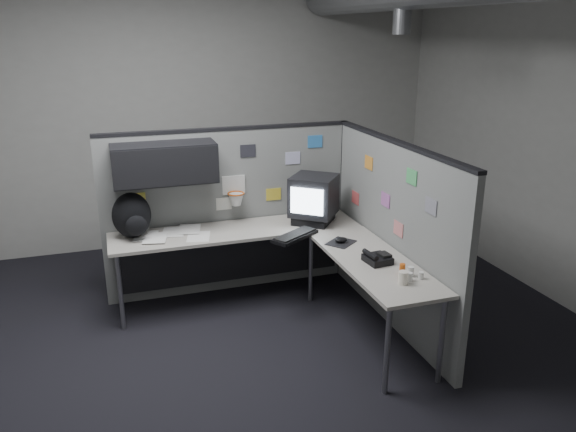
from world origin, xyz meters
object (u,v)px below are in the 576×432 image
object	(u,v)px
monitor	(314,199)
phone	(377,258)
backpack	(132,216)
keyboard	(295,236)
desk	(270,248)

from	to	relation	value
monitor	phone	size ratio (longest dim) A/B	2.56
backpack	keyboard	bearing A→B (deg)	-10.14
monitor	phone	xyz separation A→B (m)	(0.13, -1.09, -0.20)
desk	backpack	world-z (taller)	backpack
desk	monitor	world-z (taller)	monitor
desk	monitor	xyz separation A→B (m)	(0.51, 0.26, 0.35)
desk	keyboard	xyz separation A→B (m)	(0.20, -0.10, 0.14)
monitor	keyboard	bearing A→B (deg)	-137.22
phone	keyboard	bearing A→B (deg)	124.87
monitor	backpack	distance (m)	1.68
monitor	backpack	world-z (taller)	monitor
phone	backpack	distance (m)	2.16
keyboard	phone	distance (m)	0.86
keyboard	backpack	size ratio (longest dim) A/B	1.18
desk	keyboard	world-z (taller)	keyboard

